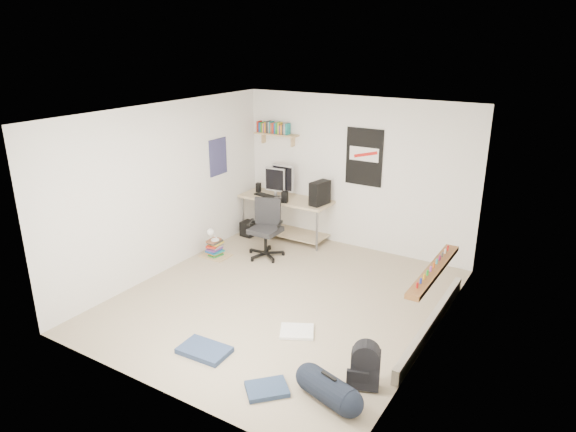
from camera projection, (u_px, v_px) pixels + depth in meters
The scene contains 26 objects.
floor at pixel (282, 299), 6.96m from camera, with size 4.00×4.50×0.01m, color gray.
ceiling at pixel (281, 113), 6.12m from camera, with size 4.00×4.50×0.01m, color white.
back_wall at pixel (355, 174), 8.35m from camera, with size 4.00×0.01×2.50m, color silver.
left_wall at pixel (166, 189), 7.53m from camera, with size 0.01×4.50×2.50m, color silver.
right_wall at pixel (438, 243), 5.55m from camera, with size 0.01×4.50×2.50m, color silver.
desk at pixel (287, 217), 9.00m from camera, with size 1.62×0.71×0.74m, color beige.
monitor_left at pixel (276, 186), 8.79m from camera, with size 0.37×0.09×0.40m, color #A3A4A8.
monitor_right at pixel (283, 184), 8.78m from camera, with size 0.42×0.10×0.46m, color #AAAAAF.
pc_tower at pixel (320, 193), 8.43m from camera, with size 0.18×0.37×0.39m, color black.
keyboard at pixel (265, 195), 8.93m from camera, with size 0.41×0.15×0.02m, color black.
speaker_left at pixel (258, 187), 9.15m from camera, with size 0.08×0.08×0.16m, color black.
speaker_right at pixel (285, 197), 8.55m from camera, with size 0.10×0.10×0.19m, color black.
office_chair at pixel (265, 228), 8.15m from camera, with size 0.61×0.61×0.94m, color black.
wall_shelf at pixel (276, 134), 8.80m from camera, with size 0.80×0.22×0.24m, color tan.
poster_back_wall at pixel (364, 157), 8.16m from camera, with size 0.62×0.03×0.92m, color black.
poster_left_wall at pixel (218, 157), 8.40m from camera, with size 0.02×0.42×0.60m, color navy.
window at pixel (442, 217), 5.75m from camera, with size 0.10×1.50×1.26m, color brown.
baseboard_heater at pixel (432, 323), 6.20m from camera, with size 0.08×2.50×0.18m, color #B7B2A8.
backpack at pixel (365, 369), 5.17m from camera, with size 0.29×0.23×0.39m, color black.
duffel_bag at pixel (328, 389), 4.96m from camera, with size 0.28×0.28×0.55m, color black.
tshirt at pixel (297, 331), 6.16m from camera, with size 0.40×0.34×0.04m, color white.
jeans_a at pixel (204, 350), 5.77m from camera, with size 0.57×0.36×0.06m, color navy.
jeans_b at pixel (267, 389), 5.14m from camera, with size 0.41×0.31×0.05m, color navy.
book_stack at pixel (215, 247), 8.27m from camera, with size 0.42×0.34×0.29m, color brown.
desk_lamp at pixel (215, 235), 8.17m from camera, with size 0.13×0.22×0.22m, color silver.
subwoofer at pixel (249, 229), 9.11m from camera, with size 0.23×0.23×0.26m, color black.
Camera 1 is at (3.31, -5.23, 3.37)m, focal length 32.00 mm.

